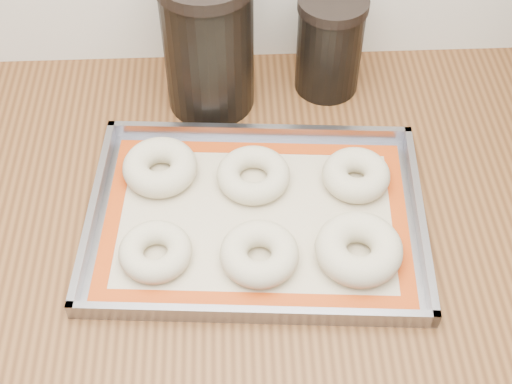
{
  "coord_description": "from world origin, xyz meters",
  "views": [
    {
      "loc": [
        -0.27,
        1.02,
        1.68
      ],
      "look_at": [
        -0.24,
        1.64,
        0.96
      ],
      "focal_mm": 50.0,
      "sensor_mm": 36.0,
      "label": 1
    }
  ],
  "objects_px": {
    "bagel_front_mid": "(259,254)",
    "bagel_back_right": "(356,175)",
    "bagel_front_right": "(359,249)",
    "canister_mid": "(330,44)",
    "bagel_back_mid": "(253,175)",
    "baking_tray": "(256,217)",
    "canister_left": "(208,42)",
    "bagel_front_left": "(155,252)",
    "bagel_back_left": "(160,167)"
  },
  "relations": [
    {
      "from": "baking_tray",
      "to": "canister_left",
      "type": "xyz_separation_m",
      "value": [
        -0.06,
        0.25,
        0.11
      ]
    },
    {
      "from": "bagel_front_right",
      "to": "canister_mid",
      "type": "height_order",
      "value": "canister_mid"
    },
    {
      "from": "baking_tray",
      "to": "bagel_back_mid",
      "type": "xyz_separation_m",
      "value": [
        -0.0,
        0.07,
        0.01
      ]
    },
    {
      "from": "bagel_front_right",
      "to": "bagel_back_left",
      "type": "bearing_deg",
      "value": 149.21
    },
    {
      "from": "bagel_front_left",
      "to": "bagel_front_right",
      "type": "distance_m",
      "value": 0.27
    },
    {
      "from": "bagel_back_right",
      "to": "canister_mid",
      "type": "relative_size",
      "value": 0.58
    },
    {
      "from": "bagel_front_mid",
      "to": "bagel_back_mid",
      "type": "xyz_separation_m",
      "value": [
        -0.0,
        0.14,
        -0.0
      ]
    },
    {
      "from": "bagel_back_mid",
      "to": "canister_mid",
      "type": "height_order",
      "value": "canister_mid"
    },
    {
      "from": "bagel_front_mid",
      "to": "bagel_back_right",
      "type": "height_order",
      "value": "same"
    },
    {
      "from": "bagel_front_left",
      "to": "bagel_front_right",
      "type": "relative_size",
      "value": 0.84
    },
    {
      "from": "baking_tray",
      "to": "bagel_back_mid",
      "type": "height_order",
      "value": "bagel_back_mid"
    },
    {
      "from": "bagel_back_right",
      "to": "bagel_back_left",
      "type": "bearing_deg",
      "value": 174.56
    },
    {
      "from": "bagel_back_mid",
      "to": "canister_left",
      "type": "bearing_deg",
      "value": 107.87
    },
    {
      "from": "canister_left",
      "to": "baking_tray",
      "type": "bearing_deg",
      "value": -76.41
    },
    {
      "from": "bagel_back_left",
      "to": "bagel_front_right",
      "type": "bearing_deg",
      "value": -30.79
    },
    {
      "from": "bagel_back_mid",
      "to": "baking_tray",
      "type": "bearing_deg",
      "value": -89.21
    },
    {
      "from": "bagel_back_mid",
      "to": "canister_mid",
      "type": "bearing_deg",
      "value": 59.05
    },
    {
      "from": "baking_tray",
      "to": "canister_left",
      "type": "relative_size",
      "value": 2.11
    },
    {
      "from": "canister_left",
      "to": "bagel_front_mid",
      "type": "bearing_deg",
      "value": -79.22
    },
    {
      "from": "bagel_front_mid",
      "to": "canister_left",
      "type": "xyz_separation_m",
      "value": [
        -0.06,
        0.33,
        0.09
      ]
    },
    {
      "from": "bagel_front_mid",
      "to": "bagel_front_right",
      "type": "bearing_deg",
      "value": 0.05
    },
    {
      "from": "bagel_front_left",
      "to": "bagel_back_left",
      "type": "bearing_deg",
      "value": 90.11
    },
    {
      "from": "baking_tray",
      "to": "bagel_front_mid",
      "type": "relative_size",
      "value": 4.65
    },
    {
      "from": "baking_tray",
      "to": "bagel_front_left",
      "type": "xyz_separation_m",
      "value": [
        -0.13,
        -0.06,
        0.01
      ]
    },
    {
      "from": "bagel_front_mid",
      "to": "bagel_back_left",
      "type": "bearing_deg",
      "value": 130.62
    },
    {
      "from": "bagel_back_mid",
      "to": "bagel_back_right",
      "type": "xyz_separation_m",
      "value": [
        0.15,
        -0.01,
        0.0
      ]
    },
    {
      "from": "bagel_front_right",
      "to": "canister_left",
      "type": "distance_m",
      "value": 0.39
    },
    {
      "from": "bagel_front_mid",
      "to": "bagel_back_mid",
      "type": "height_order",
      "value": "bagel_front_mid"
    },
    {
      "from": "bagel_back_left",
      "to": "canister_mid",
      "type": "distance_m",
      "value": 0.33
    },
    {
      "from": "bagel_back_mid",
      "to": "bagel_back_right",
      "type": "distance_m",
      "value": 0.15
    },
    {
      "from": "bagel_front_left",
      "to": "canister_left",
      "type": "height_order",
      "value": "canister_left"
    },
    {
      "from": "bagel_back_right",
      "to": "bagel_front_mid",
      "type": "bearing_deg",
      "value": -137.58
    },
    {
      "from": "bagel_front_mid",
      "to": "bagel_front_left",
      "type": "bearing_deg",
      "value": 175.51
    },
    {
      "from": "bagel_front_right",
      "to": "bagel_back_right",
      "type": "distance_m",
      "value": 0.13
    },
    {
      "from": "canister_left",
      "to": "bagel_front_right",
      "type": "bearing_deg",
      "value": -59.49
    },
    {
      "from": "baking_tray",
      "to": "bagel_front_left",
      "type": "bearing_deg",
      "value": -154.7
    },
    {
      "from": "bagel_front_left",
      "to": "bagel_back_left",
      "type": "relative_size",
      "value": 0.9
    },
    {
      "from": "canister_left",
      "to": "canister_mid",
      "type": "relative_size",
      "value": 1.38
    },
    {
      "from": "bagel_back_left",
      "to": "bagel_back_right",
      "type": "bearing_deg",
      "value": -5.44
    },
    {
      "from": "canister_left",
      "to": "bagel_back_right",
      "type": "bearing_deg",
      "value": -43.2
    },
    {
      "from": "bagel_front_left",
      "to": "canister_mid",
      "type": "relative_size",
      "value": 0.58
    },
    {
      "from": "canister_mid",
      "to": "canister_left",
      "type": "bearing_deg",
      "value": -171.46
    },
    {
      "from": "bagel_front_mid",
      "to": "canister_mid",
      "type": "distance_m",
      "value": 0.38
    },
    {
      "from": "bagel_front_right",
      "to": "bagel_back_mid",
      "type": "xyz_separation_m",
      "value": [
        -0.13,
        0.14,
        -0.0
      ]
    },
    {
      "from": "baking_tray",
      "to": "canister_mid",
      "type": "distance_m",
      "value": 0.32
    },
    {
      "from": "bagel_front_left",
      "to": "bagel_back_right",
      "type": "relative_size",
      "value": 0.99
    },
    {
      "from": "bagel_back_left",
      "to": "bagel_back_right",
      "type": "distance_m",
      "value": 0.28
    },
    {
      "from": "bagel_back_left",
      "to": "bagel_back_mid",
      "type": "height_order",
      "value": "bagel_back_left"
    },
    {
      "from": "baking_tray",
      "to": "bagel_front_right",
      "type": "height_order",
      "value": "bagel_front_right"
    },
    {
      "from": "bagel_front_left",
      "to": "bagel_back_right",
      "type": "xyz_separation_m",
      "value": [
        0.28,
        0.12,
        0.0
      ]
    }
  ]
}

